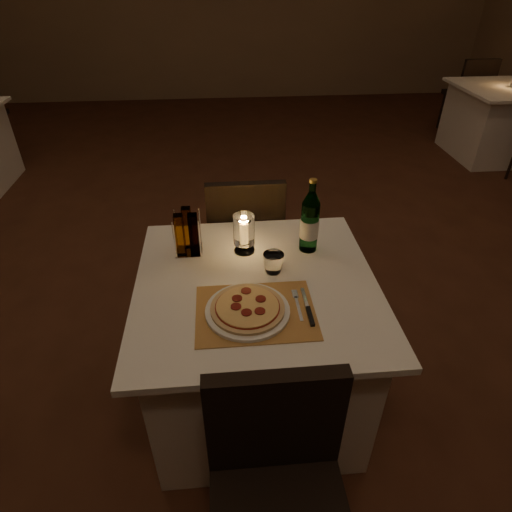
{
  "coord_description": "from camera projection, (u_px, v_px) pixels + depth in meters",
  "views": [
    {
      "loc": [
        -0.1,
        -2.1,
        1.84
      ],
      "look_at": [
        0.03,
        -0.7,
        0.86
      ],
      "focal_mm": 30.0,
      "sensor_mm": 36.0,
      "label": 1
    }
  ],
  "objects": [
    {
      "name": "floor",
      "position": [
        242.0,
        305.0,
        2.78
      ],
      "size": [
        8.0,
        10.0,
        0.02
      ],
      "primitive_type": "cube",
      "color": "#4D2718",
      "rests_on": "ground"
    },
    {
      "name": "main_table",
      "position": [
        256.0,
        345.0,
        1.98
      ],
      "size": [
        1.0,
        1.0,
        0.74
      ],
      "color": "white",
      "rests_on": "ground"
    },
    {
      "name": "chair_near",
      "position": [
        278.0,
        478.0,
        1.29
      ],
      "size": [
        0.42,
        0.42,
        0.9
      ],
      "color": "black",
      "rests_on": "ground"
    },
    {
      "name": "chair_far",
      "position": [
        245.0,
        232.0,
        2.46
      ],
      "size": [
        0.42,
        0.42,
        0.9
      ],
      "color": "black",
      "rests_on": "ground"
    },
    {
      "name": "placemat",
      "position": [
        255.0,
        312.0,
        1.62
      ],
      "size": [
        0.45,
        0.34,
        0.0
      ],
      "primitive_type": "cube",
      "color": "#B98140",
      "rests_on": "main_table"
    },
    {
      "name": "plate",
      "position": [
        248.0,
        311.0,
        1.61
      ],
      "size": [
        0.32,
        0.32,
        0.01
      ],
      "primitive_type": "cylinder",
      "color": "white",
      "rests_on": "placemat"
    },
    {
      "name": "pizza",
      "position": [
        248.0,
        307.0,
        1.6
      ],
      "size": [
        0.28,
        0.28,
        0.02
      ],
      "color": "#D8B77F",
      "rests_on": "plate"
    },
    {
      "name": "fork",
      "position": [
        297.0,
        303.0,
        1.65
      ],
      "size": [
        0.02,
        0.18,
        0.0
      ],
      "color": "silver",
      "rests_on": "placemat"
    },
    {
      "name": "knife",
      "position": [
        309.0,
        312.0,
        1.6
      ],
      "size": [
        0.02,
        0.22,
        0.01
      ],
      "color": "black",
      "rests_on": "placemat"
    },
    {
      "name": "tumbler",
      "position": [
        273.0,
        263.0,
        1.8
      ],
      "size": [
        0.09,
        0.09,
        0.09
      ],
      "primitive_type": null,
      "color": "white",
      "rests_on": "main_table"
    },
    {
      "name": "water_bottle",
      "position": [
        310.0,
        222.0,
        1.89
      ],
      "size": [
        0.08,
        0.08,
        0.35
      ],
      "color": "#56A05F",
      "rests_on": "main_table"
    },
    {
      "name": "hurricane_candle",
      "position": [
        244.0,
        231.0,
        1.9
      ],
      "size": [
        0.1,
        0.1,
        0.18
      ],
      "color": "white",
      "rests_on": "main_table"
    },
    {
      "name": "cruet_caddy",
      "position": [
        187.0,
        234.0,
        1.89
      ],
      "size": [
        0.12,
        0.12,
        0.21
      ],
      "color": "white",
      "rests_on": "main_table"
    },
    {
      "name": "neighbor_table_right",
      "position": [
        499.0,
        122.0,
        4.65
      ],
      "size": [
        1.0,
        1.0,
        0.74
      ],
      "color": "white",
      "rests_on": "ground"
    },
    {
      "name": "neighbor_chair_rb",
      "position": [
        471.0,
        89.0,
        5.14
      ],
      "size": [
        0.42,
        0.42,
        0.9
      ],
      "color": "black",
      "rests_on": "ground"
    },
    {
      "name": "neighbor_candle_right",
      "position": [
        512.0,
        82.0,
        4.42
      ],
      "size": [
        0.03,
        0.03,
        0.11
      ],
      "color": "white",
      "rests_on": "neighbor_table_right"
    }
  ]
}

